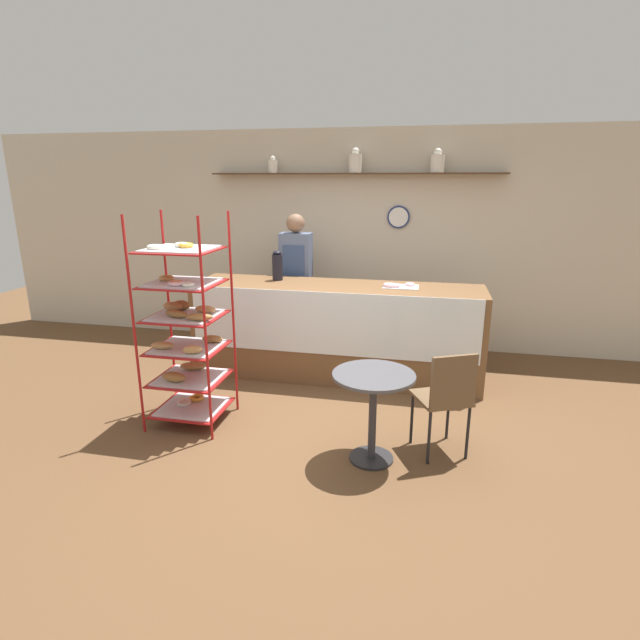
% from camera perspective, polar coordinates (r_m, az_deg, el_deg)
% --- Properties ---
extents(ground_plane, '(14.00, 14.00, 0.00)m').
position_cam_1_polar(ground_plane, '(4.46, -1.27, -12.37)').
color(ground_plane, brown).
extents(back_wall, '(10.00, 0.30, 2.70)m').
position_cam_1_polar(back_wall, '(6.42, 3.94, 9.19)').
color(back_wall, beige).
rests_on(back_wall, ground_plane).
extents(display_counter, '(3.09, 0.74, 1.02)m').
position_cam_1_polar(display_counter, '(5.43, 1.88, -1.24)').
color(display_counter, brown).
rests_on(display_counter, ground_plane).
extents(pastry_rack, '(0.65, 0.60, 1.85)m').
position_cam_1_polar(pastry_rack, '(4.44, -15.06, -1.14)').
color(pastry_rack, '#A51919').
rests_on(pastry_rack, ground_plane).
extents(person_worker, '(0.37, 0.23, 1.72)m').
position_cam_1_polar(person_worker, '(6.00, -2.73, 4.75)').
color(person_worker, '#282833').
rests_on(person_worker, ground_plane).
extents(cafe_table, '(0.62, 0.62, 0.71)m').
position_cam_1_polar(cafe_table, '(3.81, 6.09, -8.68)').
color(cafe_table, '#262628').
rests_on(cafe_table, ground_plane).
extents(cafe_chair, '(0.51, 0.51, 0.87)m').
position_cam_1_polar(cafe_chair, '(3.95, 14.28, -8.13)').
color(cafe_chair, black).
rests_on(cafe_chair, ground_plane).
extents(coffee_carafe, '(0.12, 0.12, 0.33)m').
position_cam_1_polar(coffee_carafe, '(5.56, -4.89, 6.20)').
color(coffee_carafe, black).
rests_on(coffee_carafe, display_counter).
extents(donut_tray_counter, '(0.36, 0.24, 0.04)m').
position_cam_1_polar(donut_tray_counter, '(5.24, 8.93, 3.88)').
color(donut_tray_counter, white).
rests_on(donut_tray_counter, display_counter).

